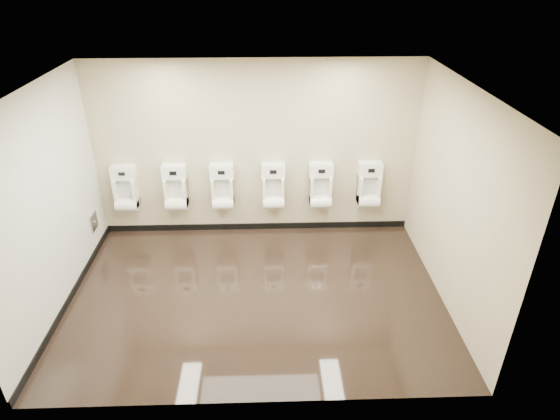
{
  "coord_description": "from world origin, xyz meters",
  "views": [
    {
      "loc": [
        0.16,
        -5.04,
        4.08
      ],
      "look_at": [
        0.34,
        0.55,
        1.01
      ],
      "focal_mm": 30.0,
      "sensor_mm": 36.0,
      "label": 1
    }
  ],
  "objects_px": {
    "urinal_0": "(126,191)",
    "urinal_3": "(273,189)",
    "urinal_2": "(223,190)",
    "urinal_4": "(321,189)",
    "urinal_1": "(176,191)",
    "urinal_5": "(369,188)",
    "access_panel": "(94,222)"
  },
  "relations": [
    {
      "from": "urinal_3",
      "to": "urinal_2",
      "type": "bearing_deg",
      "value": 180.0
    },
    {
      "from": "urinal_4",
      "to": "urinal_3",
      "type": "bearing_deg",
      "value": 180.0
    },
    {
      "from": "access_panel",
      "to": "urinal_5",
      "type": "height_order",
      "value": "urinal_5"
    },
    {
      "from": "urinal_4",
      "to": "urinal_5",
      "type": "bearing_deg",
      "value": 0.0
    },
    {
      "from": "access_panel",
      "to": "urinal_2",
      "type": "distance_m",
      "value": 2.01
    },
    {
      "from": "urinal_1",
      "to": "urinal_3",
      "type": "height_order",
      "value": "same"
    },
    {
      "from": "access_panel",
      "to": "urinal_1",
      "type": "xyz_separation_m",
      "value": [
        1.21,
        0.42,
        0.29
      ]
    },
    {
      "from": "urinal_4",
      "to": "access_panel",
      "type": "bearing_deg",
      "value": -173.12
    },
    {
      "from": "urinal_3",
      "to": "urinal_5",
      "type": "distance_m",
      "value": 1.53
    },
    {
      "from": "urinal_1",
      "to": "urinal_3",
      "type": "relative_size",
      "value": 1.0
    },
    {
      "from": "urinal_0",
      "to": "urinal_5",
      "type": "distance_m",
      "value": 3.86
    },
    {
      "from": "urinal_5",
      "to": "urinal_2",
      "type": "bearing_deg",
      "value": 180.0
    },
    {
      "from": "urinal_0",
      "to": "urinal_3",
      "type": "distance_m",
      "value": 2.32
    },
    {
      "from": "urinal_1",
      "to": "urinal_5",
      "type": "height_order",
      "value": "same"
    },
    {
      "from": "urinal_1",
      "to": "access_panel",
      "type": "bearing_deg",
      "value": -160.71
    },
    {
      "from": "urinal_1",
      "to": "urinal_2",
      "type": "relative_size",
      "value": 1.0
    },
    {
      "from": "urinal_0",
      "to": "urinal_3",
      "type": "relative_size",
      "value": 1.0
    },
    {
      "from": "urinal_2",
      "to": "urinal_4",
      "type": "distance_m",
      "value": 1.56
    },
    {
      "from": "urinal_2",
      "to": "urinal_4",
      "type": "bearing_deg",
      "value": 0.0
    },
    {
      "from": "urinal_0",
      "to": "urinal_2",
      "type": "relative_size",
      "value": 1.0
    },
    {
      "from": "urinal_0",
      "to": "urinal_5",
      "type": "xyz_separation_m",
      "value": [
        3.86,
        0.0,
        0.0
      ]
    },
    {
      "from": "urinal_0",
      "to": "urinal_1",
      "type": "bearing_deg",
      "value": 0.0
    },
    {
      "from": "urinal_0",
      "to": "urinal_5",
      "type": "relative_size",
      "value": 1.0
    },
    {
      "from": "urinal_3",
      "to": "urinal_0",
      "type": "bearing_deg",
      "value": 180.0
    },
    {
      "from": "urinal_0",
      "to": "urinal_1",
      "type": "distance_m",
      "value": 0.78
    },
    {
      "from": "urinal_3",
      "to": "urinal_1",
      "type": "bearing_deg",
      "value": 180.0
    },
    {
      "from": "urinal_0",
      "to": "urinal_3",
      "type": "xyz_separation_m",
      "value": [
        2.32,
        0.0,
        0.0
      ]
    },
    {
      "from": "urinal_2",
      "to": "urinal_4",
      "type": "relative_size",
      "value": 1.0
    },
    {
      "from": "urinal_1",
      "to": "urinal_4",
      "type": "distance_m",
      "value": 2.3
    },
    {
      "from": "urinal_0",
      "to": "urinal_4",
      "type": "distance_m",
      "value": 3.08
    },
    {
      "from": "urinal_1",
      "to": "urinal_3",
      "type": "xyz_separation_m",
      "value": [
        1.54,
        0.0,
        0.0
      ]
    },
    {
      "from": "urinal_0",
      "to": "urinal_3",
      "type": "height_order",
      "value": "same"
    }
  ]
}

